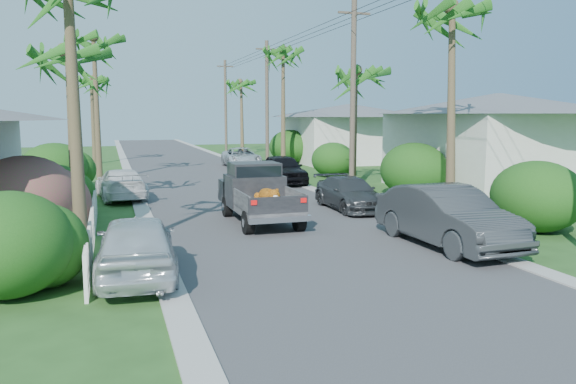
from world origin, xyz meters
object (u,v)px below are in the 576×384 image
object	(u,v)px
parked_car_rd	(241,158)
palm_l_d	(91,79)
palm_l_c	(93,39)
utility_pole_b	(353,97)
parked_car_rn	(447,217)
house_right_near	(496,146)
parked_car_rm	(350,194)
utility_pole_c	(267,103)
parked_car_lf	(121,184)
palm_r_d	(241,82)
utility_pole_d	(226,106)
palm_l_b	(67,52)
pickup_truck	(256,193)
palm_r_a	(455,9)
house_right_far	(349,135)
parked_car_ln	(136,246)
palm_r_b	(355,71)
parked_car_rf	(283,169)
palm_r_c	(283,51)

from	to	relation	value
parked_car_rd	palm_l_d	xyz separation A→B (m)	(-10.10, 6.25, 5.74)
palm_l_c	utility_pole_b	size ratio (longest dim) A/B	1.02
parked_car_rn	house_right_near	xyz separation A→B (m)	(9.33, 9.90, 1.36)
parked_car_rm	palm_l_d	size ratio (longest dim) A/B	0.57
utility_pole_c	parked_car_lf	bearing A→B (deg)	-127.83
parked_car_rn	parked_car_rm	distance (m)	6.66
parked_car_rn	utility_pole_b	distance (m)	11.68
palm_r_d	utility_pole_c	bearing A→B (deg)	-94.29
palm_r_d	utility_pole_c	distance (m)	12.22
house_right_near	utility_pole_d	world-z (taller)	utility_pole_d
palm_l_b	palm_l_c	world-z (taller)	palm_l_c
pickup_truck	parked_car_rn	bearing A→B (deg)	-52.73
parked_car_lf	palm_l_d	size ratio (longest dim) A/B	0.60
palm_r_a	house_right_far	world-z (taller)	palm_r_a
parked_car_rd	house_right_near	size ratio (longest dim) A/B	0.56
parked_car_rd	parked_car_ln	size ratio (longest dim) A/B	1.14
parked_car_lf	house_right_near	xyz separation A→B (m)	(18.00, -2.35, 1.55)
palm_l_d	palm_r_b	bearing A→B (deg)	-55.41
palm_r_d	utility_pole_b	distance (m)	27.10
parked_car_rf	palm_l_d	xyz separation A→B (m)	(-10.10, 16.30, 5.66)
palm_l_d	palm_l_b	bearing A→B (deg)	-90.78
parked_car_rd	palm_l_c	xyz separation A→B (m)	(-9.60, -5.75, 7.21)
palm_r_b	pickup_truck	bearing A→B (deg)	-133.86
pickup_truck	utility_pole_c	distance (m)	21.60
house_right_near	parked_car_rn	bearing A→B (deg)	-133.30
palm_l_c	utility_pole_b	distance (m)	15.05
palm_l_d	utility_pole_d	bearing A→B (deg)	36.64
house_right_far	utility_pole_d	size ratio (longest dim) A/B	1.00
parked_car_lf	utility_pole_b	distance (m)	11.38
palm_l_d	palm_r_a	distance (m)	30.80
parked_car_rn	palm_r_a	world-z (taller)	palm_r_a
parked_car_rf	palm_l_c	xyz separation A→B (m)	(-9.60, 4.30, 7.13)
parked_car_rn	palm_l_c	xyz separation A→B (m)	(-9.67, 19.90, 7.06)
palm_l_b	house_right_near	size ratio (longest dim) A/B	0.82
parked_car_rn	palm_r_c	world-z (taller)	palm_r_c
parked_car_rf	palm_r_a	size ratio (longest dim) A/B	0.53
parked_car_lf	palm_l_c	bearing A→B (deg)	-89.02
parked_car_ln	house_right_near	bearing A→B (deg)	-146.67
palm_r_b	house_right_far	xyz separation A→B (m)	(6.40, 15.00, -3.83)
parked_car_rn	palm_r_b	bearing A→B (deg)	74.93
parked_car_ln	parked_car_rm	bearing A→B (deg)	-136.75
house_right_near	utility_pole_b	distance (m)	7.84
parked_car_rm	palm_r_b	size ratio (longest dim) A/B	0.60
parked_car_rn	parked_car_rm	bearing A→B (deg)	88.19
palm_r_d	house_right_near	bearing A→B (deg)	-76.93
parked_car_ln	palm_l_d	size ratio (longest dim) A/B	0.57
palm_l_c	house_right_far	bearing A→B (deg)	22.83
parked_car_lf	palm_r_d	bearing A→B (deg)	-120.62
parked_car_rd	palm_r_a	size ratio (longest dim) A/B	0.58
parked_car_rf	palm_r_b	xyz separation A→B (m)	(3.00, -2.70, 5.16)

